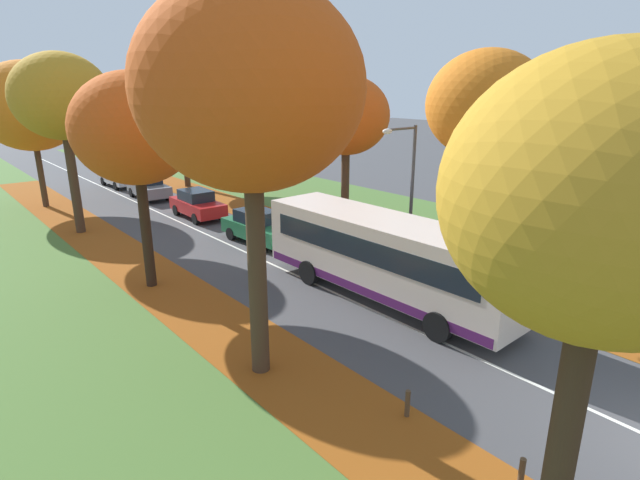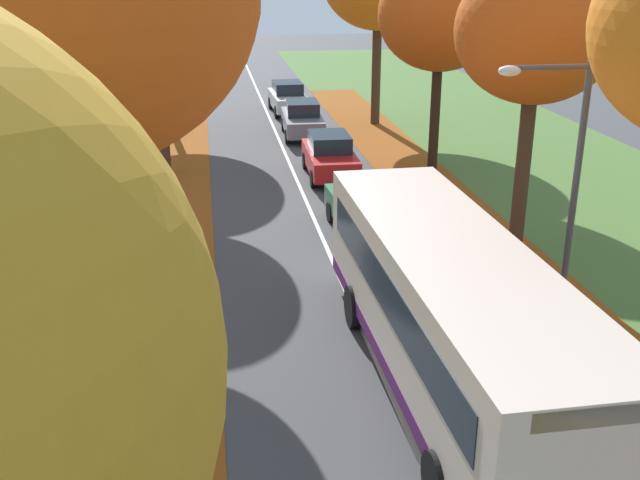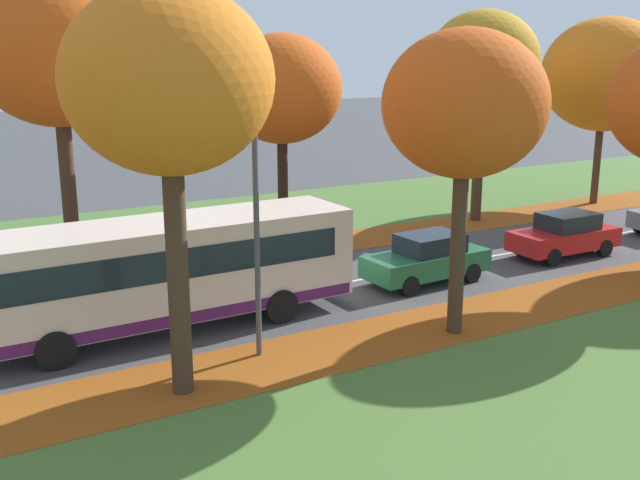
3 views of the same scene
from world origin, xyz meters
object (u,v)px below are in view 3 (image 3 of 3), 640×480
Objects in this scene: tree_right_near at (168,83)px; streetlamp_right at (250,206)px; car_red_following at (565,235)px; car_green_lead at (427,259)px; tree_left_near at (57,50)px; tree_right_mid at (465,106)px; tree_left_far at (483,62)px; tree_left_distant at (605,75)px; tree_left_mid at (282,90)px; bus at (165,269)px.

tree_right_near is 4.05m from streetlamp_right.
car_green_lead is at bearing -89.70° from car_red_following.
tree_right_mid is (10.29, 7.70, -1.35)m from tree_left_near.
tree_left_far is 1.01× the size of tree_left_distant.
tree_left_far is (0.07, 9.60, 0.92)m from tree_left_mid.
tree_left_mid is at bearing -90.43° from tree_left_far.
car_green_lead is at bearing 107.71° from streetlamp_right.
tree_left_far is at bearing 110.12° from bus.
car_green_lead is (-2.34, 7.32, -2.92)m from streetlamp_right.
tree_left_distant is 24.28m from streetlamp_right.
tree_right_mid is at bearing -28.16° from car_green_lead.
tree_left_mid is 1.89× the size of car_red_following.
streetlamp_right reaches higher than car_green_lead.
bus is at bearing -69.88° from tree_left_far.
tree_left_near is at bearing -123.22° from car_green_lead.
tree_right_near is 0.84× the size of bus.
car_red_following is at bearing 102.98° from tree_right_near.
tree_left_near is 12.92m from tree_right_mid.
tree_left_near is 10.09m from tree_right_near.
tree_left_far is at bearing 129.27° from car_green_lead.
bus is (5.96, -23.96, -4.53)m from tree_left_distant.
tree_right_mid is (10.18, -0.09, 0.07)m from tree_left_mid.
tree_left_near reaches higher than car_red_following.
tree_left_mid is 0.77× the size of bus.
tree_left_near reaches higher than tree_right_near.
tree_left_distant is at bearing 89.88° from tree_left_far.
tree_left_mid reaches higher than car_red_following.
tree_left_near is 1.13× the size of tree_right_near.
tree_left_distant reaches higher than tree_right_near.
tree_right_near is (10.07, 0.11, -0.65)m from tree_left_near.
streetlamp_right is at bearing 119.48° from tree_right_near.
tree_left_mid is 0.90× the size of tree_left_distant.
bus is at bearing -91.65° from car_green_lead.
tree_right_near is at bearing -91.63° from tree_right_mid.
tree_left_far is 2.14× the size of car_red_following.
tree_left_mid reaches higher than tree_right_mid.
car_green_lead is at bearing -67.88° from tree_left_distant.
tree_right_near is at bearing 0.62° from tree_left_near.
tree_left_mid is 8.38m from car_green_lead.
tree_right_near reaches higher than car_green_lead.
tree_right_mid is at bearing -0.52° from tree_left_mid.
streetlamp_right is at bearing 15.73° from tree_left_near.
tree_left_near is 8.45m from bus.
tree_left_near is 9.79m from streetlamp_right.
tree_right_mid reaches higher than bus.
streetlamp_right is 8.22m from car_green_lead.
car_green_lead is (-3.67, 9.67, -5.94)m from tree_right_near.
tree_right_mid is (10.09, -17.35, -0.20)m from tree_left_distant.
streetlamp_right is 3.57m from bus.
tree_left_far is at bearing 89.57° from tree_left_mid.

